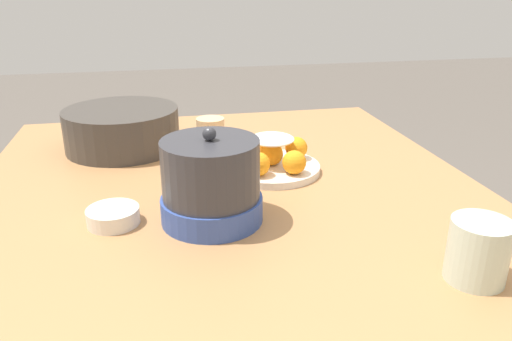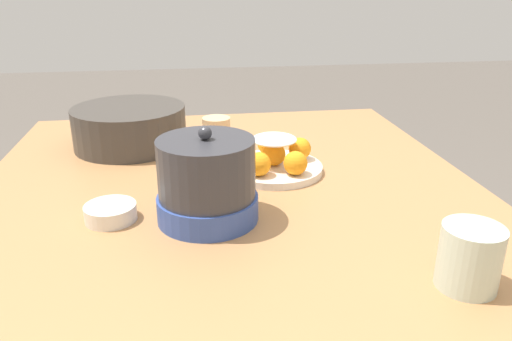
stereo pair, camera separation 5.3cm
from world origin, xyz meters
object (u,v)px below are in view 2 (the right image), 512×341
object	(u,v)px
cake_plate	(274,159)
dining_table	(236,250)
sauce_bowl	(111,212)
serving_bowl	(130,125)
warming_pot	(207,181)
cup_near	(470,257)
cup_far	(217,133)

from	to	relation	value
cake_plate	dining_table	bearing A→B (deg)	148.94
dining_table	sauce_bowl	size ratio (longest dim) A/B	14.78
dining_table	serving_bowl	xyz separation A→B (m)	(0.41, 0.23, 0.15)
serving_bowl	sauce_bowl	distance (m)	0.43
serving_bowl	sauce_bowl	bearing A→B (deg)	-179.98
cake_plate	warming_pot	bearing A→B (deg)	143.21
cup_near	cake_plate	bearing A→B (deg)	22.13
dining_table	serving_bowl	bearing A→B (deg)	29.00
cake_plate	serving_bowl	world-z (taller)	serving_bowl
sauce_bowl	cup_near	world-z (taller)	cup_near
dining_table	sauce_bowl	xyz separation A→B (m)	(-0.02, 0.23, 0.11)
cup_far	serving_bowl	bearing A→B (deg)	78.96
cake_plate	serving_bowl	size ratio (longest dim) A/B	0.77
cake_plate	warming_pot	xyz separation A→B (m)	(-0.21, 0.16, 0.04)
serving_bowl	warming_pot	world-z (taller)	warming_pot
serving_bowl	cake_plate	bearing A→B (deg)	-125.04
serving_bowl	warming_pot	size ratio (longest dim) A/B	1.56
cup_far	sauce_bowl	bearing A→B (deg)	150.17
dining_table	cup_near	bearing A→B (deg)	-134.99
dining_table	warming_pot	distance (m)	0.18
dining_table	cup_far	size ratio (longest dim) A/B	17.60
cake_plate	cup_near	world-z (taller)	cup_near
serving_bowl	dining_table	bearing A→B (deg)	-151.00
dining_table	cup_near	world-z (taller)	cup_near
serving_bowl	cup_near	distance (m)	0.88
serving_bowl	cup_far	size ratio (longest dim) A/B	3.64
dining_table	serving_bowl	size ratio (longest dim) A/B	4.83
dining_table	cup_far	distance (m)	0.39
cake_plate	sauce_bowl	xyz separation A→B (m)	(-0.19, 0.33, -0.01)
warming_pot	cake_plate	bearing A→B (deg)	-36.79
cup_near	sauce_bowl	bearing A→B (deg)	61.65
sauce_bowl	cup_far	xyz separation A→B (m)	(0.38, -0.22, 0.02)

